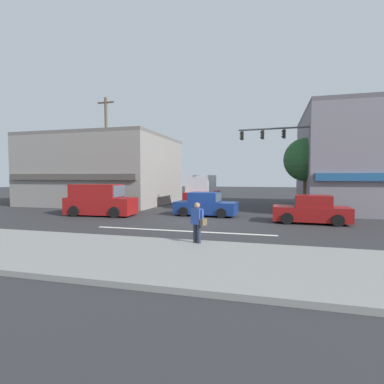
{
  "coord_description": "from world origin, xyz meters",
  "views": [
    {
      "loc": [
        4.22,
        -17.21,
        2.63
      ],
      "look_at": [
        -0.95,
        2.0,
        1.6
      ],
      "focal_mm": 28.0,
      "sensor_mm": 36.0,
      "label": 1
    }
  ],
  "objects_px": {
    "van_crossing_rightbound": "(100,201)",
    "pedestrian_foreground_with_bag": "(198,222)",
    "street_tree": "(306,160)",
    "sedan_approaching_near": "(205,205)",
    "traffic_light_mast": "(290,152)",
    "utility_pole_near_left": "(106,152)",
    "box_truck_waiting_far": "(202,192)",
    "sedan_parked_curbside": "(311,211)"
  },
  "relations": [
    {
      "from": "van_crossing_rightbound",
      "to": "sedan_approaching_near",
      "type": "relative_size",
      "value": 1.12
    },
    {
      "from": "box_truck_waiting_far",
      "to": "van_crossing_rightbound",
      "type": "bearing_deg",
      "value": -125.98
    },
    {
      "from": "box_truck_waiting_far",
      "to": "van_crossing_rightbound",
      "type": "xyz_separation_m",
      "value": [
        -5.39,
        -7.43,
        -0.25
      ]
    },
    {
      "from": "van_crossing_rightbound",
      "to": "sedan_parked_curbside",
      "type": "relative_size",
      "value": 1.13
    },
    {
      "from": "box_truck_waiting_far",
      "to": "sedan_approaching_near",
      "type": "distance_m",
      "value": 5.94
    },
    {
      "from": "sedan_parked_curbside",
      "to": "pedestrian_foreground_with_bag",
      "type": "distance_m",
      "value": 8.68
    },
    {
      "from": "street_tree",
      "to": "sedan_parked_curbside",
      "type": "relative_size",
      "value": 1.31
    },
    {
      "from": "van_crossing_rightbound",
      "to": "pedestrian_foreground_with_bag",
      "type": "distance_m",
      "value": 11.12
    },
    {
      "from": "traffic_light_mast",
      "to": "pedestrian_foreground_with_bag",
      "type": "height_order",
      "value": "traffic_light_mast"
    },
    {
      "from": "sedan_approaching_near",
      "to": "street_tree",
      "type": "bearing_deg",
      "value": 28.05
    },
    {
      "from": "van_crossing_rightbound",
      "to": "traffic_light_mast",
      "type": "bearing_deg",
      "value": 17.02
    },
    {
      "from": "utility_pole_near_left",
      "to": "sedan_approaching_near",
      "type": "height_order",
      "value": "utility_pole_near_left"
    },
    {
      "from": "van_crossing_rightbound",
      "to": "sedan_parked_curbside",
      "type": "xyz_separation_m",
      "value": [
        13.38,
        0.14,
        -0.29
      ]
    },
    {
      "from": "pedestrian_foreground_with_bag",
      "to": "van_crossing_rightbound",
      "type": "bearing_deg",
      "value": 140.41
    },
    {
      "from": "street_tree",
      "to": "utility_pole_near_left",
      "type": "bearing_deg",
      "value": -173.95
    },
    {
      "from": "box_truck_waiting_far",
      "to": "sedan_approaching_near",
      "type": "bearing_deg",
      "value": -74.95
    },
    {
      "from": "utility_pole_near_left",
      "to": "pedestrian_foreground_with_bag",
      "type": "height_order",
      "value": "utility_pole_near_left"
    },
    {
      "from": "traffic_light_mast",
      "to": "sedan_parked_curbside",
      "type": "xyz_separation_m",
      "value": [
        1.03,
        -3.64,
        -3.59
      ]
    },
    {
      "from": "street_tree",
      "to": "box_truck_waiting_far",
      "type": "xyz_separation_m",
      "value": [
        -8.17,
        2.17,
        -2.58
      ]
    },
    {
      "from": "van_crossing_rightbound",
      "to": "pedestrian_foreground_with_bag",
      "type": "xyz_separation_m",
      "value": [
        8.57,
        -7.09,
        -0.05
      ]
    },
    {
      "from": "van_crossing_rightbound",
      "to": "sedan_parked_curbside",
      "type": "height_order",
      "value": "van_crossing_rightbound"
    },
    {
      "from": "utility_pole_near_left",
      "to": "pedestrian_foreground_with_bag",
      "type": "bearing_deg",
      "value": -46.49
    },
    {
      "from": "utility_pole_near_left",
      "to": "traffic_light_mast",
      "type": "distance_m",
      "value": 13.97
    },
    {
      "from": "utility_pole_near_left",
      "to": "traffic_light_mast",
      "type": "height_order",
      "value": "utility_pole_near_left"
    },
    {
      "from": "traffic_light_mast",
      "to": "sedan_approaching_near",
      "type": "distance_m",
      "value": 6.82
    },
    {
      "from": "street_tree",
      "to": "sedan_parked_curbside",
      "type": "height_order",
      "value": "street_tree"
    },
    {
      "from": "traffic_light_mast",
      "to": "box_truck_waiting_far",
      "type": "distance_m",
      "value": 8.43
    },
    {
      "from": "utility_pole_near_left",
      "to": "sedan_parked_curbside",
      "type": "distance_m",
      "value": 15.88
    },
    {
      "from": "box_truck_waiting_far",
      "to": "van_crossing_rightbound",
      "type": "distance_m",
      "value": 9.18
    },
    {
      "from": "sedan_approaching_near",
      "to": "utility_pole_near_left",
      "type": "bearing_deg",
      "value": 167.28
    },
    {
      "from": "box_truck_waiting_far",
      "to": "pedestrian_foreground_with_bag",
      "type": "xyz_separation_m",
      "value": [
        3.18,
        -14.51,
        -0.3
      ]
    },
    {
      "from": "sedan_parked_curbside",
      "to": "van_crossing_rightbound",
      "type": "bearing_deg",
      "value": -179.41
    },
    {
      "from": "traffic_light_mast",
      "to": "sedan_approaching_near",
      "type": "height_order",
      "value": "traffic_light_mast"
    },
    {
      "from": "box_truck_waiting_far",
      "to": "van_crossing_rightbound",
      "type": "height_order",
      "value": "box_truck_waiting_far"
    },
    {
      "from": "street_tree",
      "to": "van_crossing_rightbound",
      "type": "distance_m",
      "value": 14.81
    },
    {
      "from": "traffic_light_mast",
      "to": "van_crossing_rightbound",
      "type": "bearing_deg",
      "value": -162.98
    },
    {
      "from": "sedan_parked_curbside",
      "to": "pedestrian_foreground_with_bag",
      "type": "relative_size",
      "value": 2.49
    },
    {
      "from": "van_crossing_rightbound",
      "to": "pedestrian_foreground_with_bag",
      "type": "height_order",
      "value": "van_crossing_rightbound"
    },
    {
      "from": "pedestrian_foreground_with_bag",
      "to": "utility_pole_near_left",
      "type": "bearing_deg",
      "value": 133.51
    },
    {
      "from": "street_tree",
      "to": "pedestrian_foreground_with_bag",
      "type": "xyz_separation_m",
      "value": [
        -4.99,
        -12.34,
        -2.88
      ]
    },
    {
      "from": "sedan_parked_curbside",
      "to": "pedestrian_foreground_with_bag",
      "type": "xyz_separation_m",
      "value": [
        -4.81,
        -7.23,
        0.24
      ]
    },
    {
      "from": "van_crossing_rightbound",
      "to": "sedan_approaching_near",
      "type": "xyz_separation_m",
      "value": [
        6.93,
        1.72,
        -0.29
      ]
    }
  ]
}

